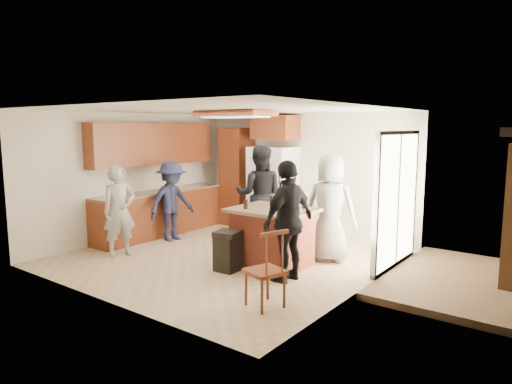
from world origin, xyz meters
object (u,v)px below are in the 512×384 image
Objects in this scene: person_behind_right at (330,208)px; kitchen_island at (272,236)px; person_side_right at (288,221)px; person_front_left at (119,211)px; spindle_chair at (266,272)px; person_counter at (172,201)px; refrigerator at (273,189)px; trash_bin at (228,251)px; person_behind_left at (259,195)px.

kitchen_island is (-0.61, -0.79, -0.42)m from person_behind_right.
person_side_right is 1.37× the size of kitchen_island.
spindle_chair is (3.36, -0.36, -0.33)m from person_front_left.
kitchen_island is at bearing 122.38° from spindle_chair.
person_behind_right is 3.19m from person_counter.
person_front_left is 3.34m from refrigerator.
person_front_left is at bearing -72.27° from person_side_right.
person_behind_right reaches higher than kitchen_island.
person_front_left reaches higher than person_counter.
person_front_left is at bearing 23.13° from person_behind_right.
refrigerator is at bearing -135.64° from person_side_right.
person_behind_right is 2.40m from refrigerator.
person_counter is at bearing 158.92° from trash_bin.
spindle_chair is at bearing 96.24° from person_behind_left.
person_front_left is at bearing 25.01° from person_behind_left.
person_behind_left reaches higher than spindle_chair.
trash_bin is at bearing 78.91° from person_behind_left.
person_side_right is at bearing 80.77° from person_behind_right.
spindle_chair is at bearing 23.63° from person_side_right.
person_side_right is 3.19m from person_counter.
spindle_chair is (1.32, -0.83, 0.13)m from trash_bin.
person_behind_right reaches higher than trash_bin.
person_counter is 2.47× the size of trash_bin.
kitchen_island is 0.77m from trash_bin.
person_behind_right reaches higher than person_front_left.
person_counter is 3.84m from spindle_chair.
person_behind_right is 1.40× the size of kitchen_island.
kitchen_island is at bearing -121.97° from person_side_right.
refrigerator reaches higher than spindle_chair.
person_behind_right is at bearing 55.18° from trash_bin.
trash_bin is (1.04, -2.71, -0.58)m from refrigerator.
spindle_chair reaches higher than kitchen_island.
refrigerator is at bearing -100.27° from person_behind_left.
refrigerator is at bearing -0.83° from person_front_left.
person_side_right is 2.79× the size of trash_bin.
person_front_left is 0.88× the size of person_behind_right.
person_behind_left is 1.65m from person_behind_right.
person_behind_left reaches higher than refrigerator.
person_behind_left is at bearing -127.02° from person_side_right.
person_behind_right is 0.99× the size of refrigerator.
person_counter is at bearing -119.98° from refrigerator.
kitchen_island is (2.42, 1.12, -0.31)m from person_front_left.
person_side_right is at bearing -95.76° from person_counter.
refrigerator reaches higher than person_behind_right.
person_side_right is 0.98× the size of refrigerator.
kitchen_island reaches higher than trash_bin.
person_behind_right is 1.09m from kitchen_island.
person_behind_left reaches higher than kitchen_island.
person_behind_left reaches higher than person_front_left.
spindle_chair is at bearing -57.62° from kitchen_island.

